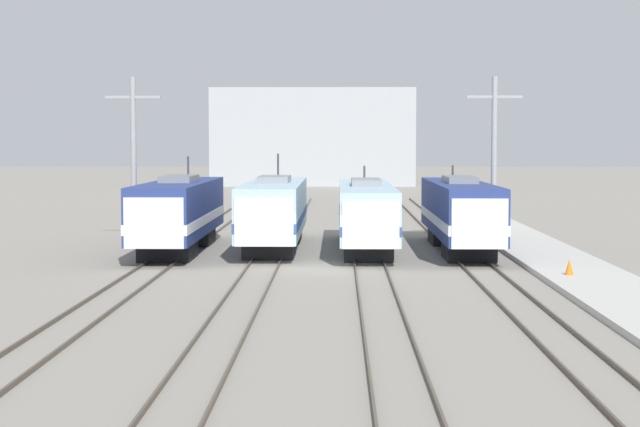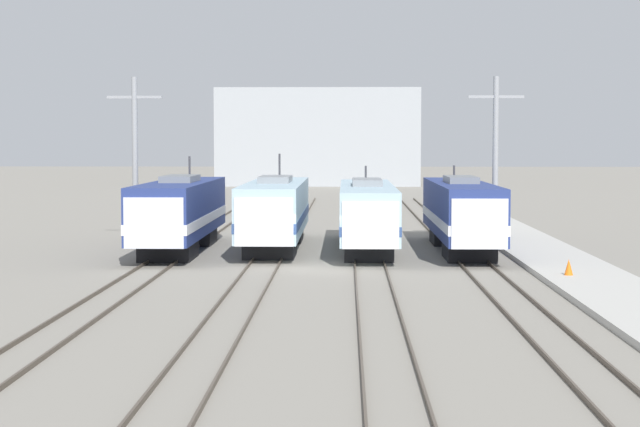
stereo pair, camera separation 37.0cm
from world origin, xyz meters
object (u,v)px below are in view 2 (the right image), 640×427
locomotive_center_left (275,212)px  catenary_tower_left (135,157)px  locomotive_center_right (367,214)px  locomotive_far_left (179,213)px  locomotive_far_right (461,213)px  traffic_cone (569,267)px  catenary_tower_right (495,157)px

locomotive_center_left → catenary_tower_left: bearing=163.0°
locomotive_center_right → locomotive_far_left: bearing=-174.6°
locomotive_far_right → traffic_cone: (3.33, -11.98, -1.51)m
locomotive_far_right → traffic_cone: size_ratio=24.21×
locomotive_far_right → catenary_tower_right: (2.31, 3.65, 2.99)m
locomotive_far_right → traffic_cone: bearing=-74.5°
catenary_tower_left → traffic_cone: size_ratio=13.97×
locomotive_center_left → catenary_tower_left: (-8.25, 2.52, 3.00)m
locomotive_center_left → traffic_cone: locomotive_center_left is taller
catenary_tower_right → locomotive_center_left: bearing=-168.6°
locomotive_center_left → catenary_tower_right: size_ratio=1.75×
locomotive_far_left → locomotive_center_right: locomotive_far_left is taller
locomotive_far_left → traffic_cone: bearing=-31.9°
locomotive_center_right → locomotive_far_right: bearing=-6.0°
locomotive_center_right → traffic_cone: size_ratio=25.85×
locomotive_far_left → locomotive_far_right: (15.27, 0.42, -0.02)m
catenary_tower_right → locomotive_far_right: bearing=-122.4°
locomotive_far_right → locomotive_center_left: bearing=173.7°
locomotive_far_left → catenary_tower_left: catenary_tower_left is taller
locomotive_center_left → traffic_cone: 18.88m
locomotive_far_left → locomotive_center_left: 5.32m
locomotive_center_right → traffic_cone: bearing=-56.1°
locomotive_far_left → locomotive_center_right: bearing=5.4°
locomotive_far_left → locomotive_center_right: (10.18, 0.96, -0.10)m
locomotive_center_left → traffic_cone: (13.51, -13.11, -1.50)m
locomotive_center_left → locomotive_far_right: (10.18, -1.13, 0.02)m
catenary_tower_left → locomotive_far_left: bearing=-52.2°
locomotive_center_left → catenary_tower_right: (12.49, 2.52, 3.00)m
locomotive_far_left → locomotive_far_right: locomotive_far_left is taller
locomotive_far_right → traffic_cone: locomotive_far_right is taller
locomotive_far_right → catenary_tower_left: catenary_tower_left is taller
locomotive_center_left → catenary_tower_left: size_ratio=1.75×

